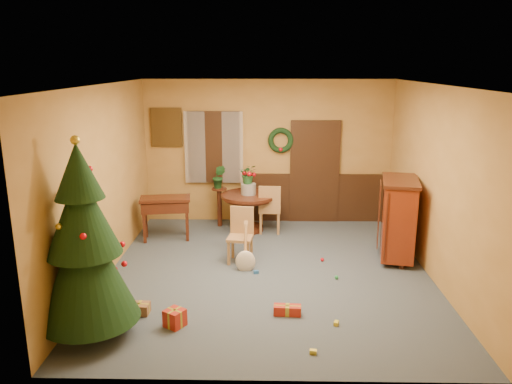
{
  "coord_description": "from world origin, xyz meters",
  "views": [
    {
      "loc": [
        -0.05,
        -7.28,
        3.2
      ],
      "look_at": [
        -0.2,
        0.4,
        1.21
      ],
      "focal_mm": 35.0,
      "sensor_mm": 36.0,
      "label": 1
    }
  ],
  "objects_px": {
    "writing_desk": "(166,208)",
    "christmas_tree": "(85,245)",
    "dining_table": "(249,205)",
    "sideboard": "(398,217)",
    "chair_near": "(241,233)"
  },
  "relations": [
    {
      "from": "dining_table",
      "to": "sideboard",
      "type": "height_order",
      "value": "sideboard"
    },
    {
      "from": "dining_table",
      "to": "christmas_tree",
      "type": "height_order",
      "value": "christmas_tree"
    },
    {
      "from": "chair_near",
      "to": "writing_desk",
      "type": "xyz_separation_m",
      "value": [
        -1.45,
        1.02,
        0.12
      ]
    },
    {
      "from": "christmas_tree",
      "to": "sideboard",
      "type": "relative_size",
      "value": 1.77
    },
    {
      "from": "dining_table",
      "to": "christmas_tree",
      "type": "distance_m",
      "value": 4.35
    },
    {
      "from": "dining_table",
      "to": "writing_desk",
      "type": "bearing_deg",
      "value": -161.0
    },
    {
      "from": "chair_near",
      "to": "sideboard",
      "type": "bearing_deg",
      "value": 2.93
    },
    {
      "from": "christmas_tree",
      "to": "sideboard",
      "type": "height_order",
      "value": "christmas_tree"
    },
    {
      "from": "chair_near",
      "to": "dining_table",
      "type": "bearing_deg",
      "value": 87.29
    },
    {
      "from": "dining_table",
      "to": "writing_desk",
      "type": "xyz_separation_m",
      "value": [
        -1.52,
        -0.52,
        0.09
      ]
    },
    {
      "from": "writing_desk",
      "to": "chair_near",
      "type": "bearing_deg",
      "value": -35.13
    },
    {
      "from": "writing_desk",
      "to": "christmas_tree",
      "type": "bearing_deg",
      "value": -94.22
    },
    {
      "from": "dining_table",
      "to": "sideboard",
      "type": "bearing_deg",
      "value": -29.08
    },
    {
      "from": "sideboard",
      "to": "writing_desk",
      "type": "bearing_deg",
      "value": 167.68
    },
    {
      "from": "dining_table",
      "to": "chair_near",
      "type": "height_order",
      "value": "chair_near"
    }
  ]
}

